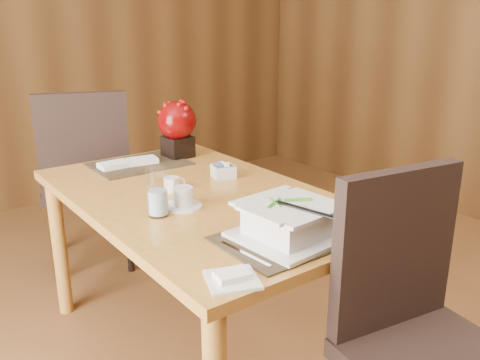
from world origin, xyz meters
TOP-DOWN VIEW (x-y plane):
  - back_wall at (0.00, 3.00)m, footprint 5.00×0.02m
  - dining_table at (0.00, 0.60)m, footprint 0.90×1.50m
  - placemat_near at (0.00, 0.05)m, footprint 0.45×0.33m
  - placemat_far at (0.00, 1.15)m, footprint 0.45×0.33m
  - soup_setting at (-0.01, 0.05)m, footprint 0.33×0.33m
  - coffee_cup at (-0.13, 0.50)m, footprint 0.14×0.14m
  - water_glass at (-0.24, 0.49)m, footprint 0.09×0.09m
  - creamer_jug at (-0.07, 0.70)m, footprint 0.10×0.10m
  - sugar_caddy at (0.21, 0.73)m, footprint 0.12×0.12m
  - berry_decor at (0.23, 1.16)m, footprint 0.20×0.20m
  - napkins_far at (-0.05, 1.15)m, footprint 0.29×0.12m
  - bread_plate at (-0.31, -0.07)m, footprint 0.18×0.18m
  - near_chair at (0.17, -0.35)m, footprint 0.54×0.55m
  - far_chair at (-0.09, 1.66)m, footprint 0.64×0.64m

SIDE VIEW (x-z plane):
  - near_chair at x=0.17m, z-range 0.06..1.08m
  - far_chair at x=-0.09m, z-range 0.07..1.14m
  - dining_table at x=0.00m, z-range 0.28..1.03m
  - placemat_near at x=0.00m, z-range 0.75..0.76m
  - placemat_far at x=0.00m, z-range 0.75..0.76m
  - bread_plate at x=-0.31m, z-range 0.75..0.76m
  - napkins_far at x=-0.05m, z-range 0.76..0.78m
  - sugar_caddy at x=0.21m, z-range 0.75..0.81m
  - creamer_jug at x=-0.07m, z-range 0.75..0.81m
  - coffee_cup at x=-0.13m, z-range 0.74..0.83m
  - soup_setting at x=-0.01m, z-range 0.75..0.87m
  - water_glass at x=-0.24m, z-range 0.75..0.93m
  - berry_decor at x=0.23m, z-range 0.77..1.06m
  - back_wall at x=0.00m, z-range 0.00..2.80m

